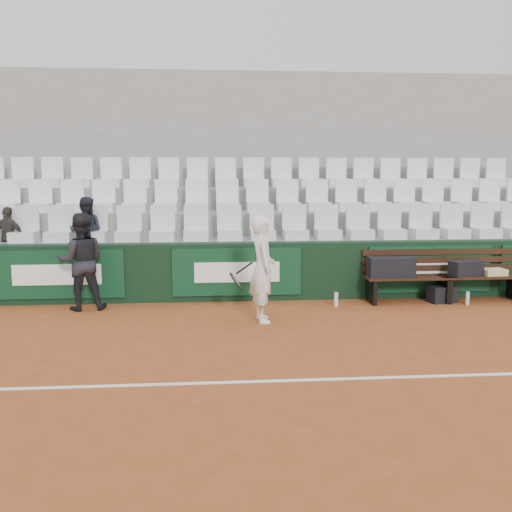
{
  "coord_description": "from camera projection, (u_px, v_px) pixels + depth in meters",
  "views": [
    {
      "loc": [
        -0.67,
        -5.77,
        2.19
      ],
      "look_at": [
        0.01,
        2.4,
        1.0
      ],
      "focal_mm": 40.0,
      "sensor_mm": 36.0,
      "label": 1
    }
  ],
  "objects": [
    {
      "name": "ground",
      "position": [
        274.0,
        381.0,
        6.06
      ],
      "size": [
        80.0,
        80.0,
        0.0
      ],
      "primitive_type": "plane",
      "color": "#964821",
      "rests_on": "ground"
    },
    {
      "name": "court_baseline",
      "position": [
        274.0,
        381.0,
        6.06
      ],
      "size": [
        18.0,
        0.06,
        0.01
      ],
      "primitive_type": "cube",
      "color": "white",
      "rests_on": "ground"
    },
    {
      "name": "back_barrier",
      "position": [
        252.0,
        271.0,
        9.93
      ],
      "size": [
        18.0,
        0.34,
        1.0
      ],
      "color": "black",
      "rests_on": "ground"
    },
    {
      "name": "grandstand_tier_front",
      "position": [
        246.0,
        265.0,
        10.55
      ],
      "size": [
        18.0,
        0.95,
        1.0
      ],
      "primitive_type": "cube",
      "color": "gray",
      "rests_on": "ground"
    },
    {
      "name": "grandstand_tier_mid",
      "position": [
        243.0,
        247.0,
        11.45
      ],
      "size": [
        18.0,
        0.95,
        1.45
      ],
      "primitive_type": "cube",
      "color": "gray",
      "rests_on": "ground"
    },
    {
      "name": "grandstand_tier_back",
      "position": [
        240.0,
        231.0,
        12.36
      ],
      "size": [
        18.0,
        0.95,
        1.9
      ],
      "primitive_type": "cube",
      "color": "gray",
      "rests_on": "ground"
    },
    {
      "name": "grandstand_rear_wall",
      "position": [
        238.0,
        173.0,
        12.79
      ],
      "size": [
        18.0,
        0.3,
        4.4
      ],
      "primitive_type": "cube",
      "color": "#979794",
      "rests_on": "ground"
    },
    {
      "name": "seat_row_front",
      "position": [
        246.0,
        222.0,
        10.26
      ],
      "size": [
        11.9,
        0.44,
        0.63
      ],
      "primitive_type": "cube",
      "color": "silver",
      "rests_on": "grandstand_tier_front"
    },
    {
      "name": "seat_row_mid",
      "position": [
        243.0,
        195.0,
        11.13
      ],
      "size": [
        11.9,
        0.44,
        0.63
      ],
      "primitive_type": "cube",
      "color": "white",
      "rests_on": "grandstand_tier_mid"
    },
    {
      "name": "seat_row_back",
      "position": [
        240.0,
        172.0,
        12.0
      ],
      "size": [
        11.9,
        0.44,
        0.63
      ],
      "primitive_type": "cube",
      "color": "white",
      "rests_on": "grandstand_tier_back"
    },
    {
      "name": "bench_left",
      "position": [
        408.0,
        289.0,
        9.76
      ],
      "size": [
        1.5,
        0.56,
        0.45
      ],
      "primitive_type": "cube",
      "color": "black",
      "rests_on": "ground"
    },
    {
      "name": "bench_right",
      "position": [
        479.0,
        288.0,
        9.87
      ],
      "size": [
        1.5,
        0.56,
        0.45
      ],
      "primitive_type": "cube",
      "color": "black",
      "rests_on": "ground"
    },
    {
      "name": "sports_bag_left",
      "position": [
        391.0,
        267.0,
        9.68
      ],
      "size": [
        0.78,
        0.34,
        0.33
      ],
      "primitive_type": "cube",
      "rotation": [
        0.0,
        0.0,
        -0.01
      ],
      "color": "black",
      "rests_on": "bench_left"
    },
    {
      "name": "sports_bag_right",
      "position": [
        466.0,
        268.0,
        9.74
      ],
      "size": [
        0.61,
        0.41,
        0.26
      ],
      "primitive_type": "cube",
      "rotation": [
        0.0,
        0.0,
        0.29
      ],
      "color": "black",
      "rests_on": "bench_right"
    },
    {
      "name": "towel",
      "position": [
        493.0,
        272.0,
        9.83
      ],
      "size": [
        0.42,
        0.32,
        0.11
      ],
      "primitive_type": "cube",
      "rotation": [
        0.0,
        0.0,
        0.11
      ],
      "color": "#C3B87E",
      "rests_on": "bench_right"
    },
    {
      "name": "sports_bag_ground",
      "position": [
        441.0,
        294.0,
        9.77
      ],
      "size": [
        0.51,
        0.38,
        0.28
      ],
      "primitive_type": "cube",
      "rotation": [
        0.0,
        0.0,
        0.25
      ],
      "color": "black",
      "rests_on": "ground"
    },
    {
      "name": "water_bottle_near",
      "position": [
        336.0,
        299.0,
        9.44
      ],
      "size": [
        0.07,
        0.07,
        0.24
      ],
      "primitive_type": "cylinder",
      "color": "silver",
      "rests_on": "ground"
    },
    {
      "name": "water_bottle_far",
      "position": [
        468.0,
        298.0,
        9.57
      ],
      "size": [
        0.06,
        0.06,
        0.22
      ],
      "primitive_type": "cylinder",
      "color": "silver",
      "rests_on": "ground"
    },
    {
      "name": "tennis_player",
      "position": [
        262.0,
        269.0,
        8.42
      ],
      "size": [
        0.71,
        0.62,
        1.59
      ],
      "color": "white",
      "rests_on": "ground"
    },
    {
      "name": "ball_kid",
      "position": [
        81.0,
        262.0,
        9.16
      ],
      "size": [
        0.84,
        0.7,
        1.57
      ],
      "primitive_type": "imported",
      "rotation": [
        0.0,
        0.0,
        3.29
      ],
      "color": "black",
      "rests_on": "ground"
    },
    {
      "name": "spectator_b",
      "position": [
        8.0,
        211.0,
        9.93
      ],
      "size": [
        0.68,
        0.46,
        1.07
      ],
      "primitive_type": "imported",
      "rotation": [
        0.0,
        0.0,
        2.8
      ],
      "color": "#332D29",
      "rests_on": "grandstand_tier_front"
    },
    {
      "name": "spectator_c",
      "position": [
        85.0,
        206.0,
        10.03
      ],
      "size": [
        0.63,
        0.51,
        1.23
      ],
      "primitive_type": "imported",
      "rotation": [
        0.0,
        0.0,
        3.07
      ],
      "color": "#1C212B",
      "rests_on": "grandstand_tier_front"
    }
  ]
}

